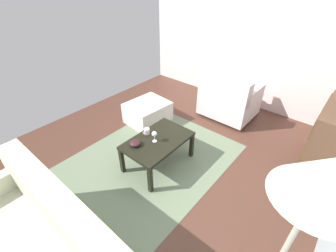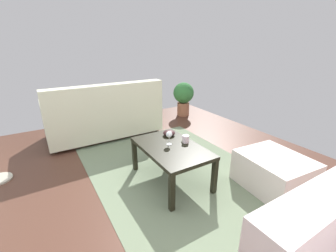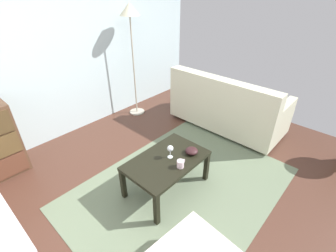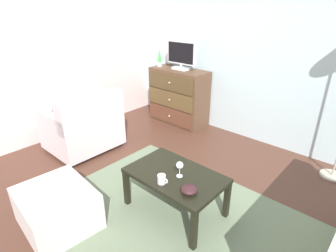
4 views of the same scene
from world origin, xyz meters
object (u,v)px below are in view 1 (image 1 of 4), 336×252
(coffee_table, at_px, (158,142))
(ottoman, at_px, (148,112))
(wine_glass, at_px, (154,134))
(bowl_decorative, at_px, (135,143))
(standing_lamp, at_px, (306,212))
(dresser, at_px, (332,139))
(armchair, at_px, (229,99))
(mug, at_px, (147,131))

(coffee_table, xyz_separation_m, ottoman, (-0.69, -0.89, -0.20))
(coffee_table, xyz_separation_m, wine_glass, (0.06, -0.01, 0.17))
(bowl_decorative, distance_m, standing_lamp, 2.32)
(dresser, bearing_deg, armchair, -101.43)
(ottoman, bearing_deg, dresser, 105.96)
(coffee_table, height_order, ottoman, coffee_table)
(mug, xyz_separation_m, standing_lamp, (1.04, 1.93, 1.13))
(armchair, relative_size, standing_lamp, 0.49)
(ottoman, bearing_deg, standing_lamp, 56.39)
(mug, bearing_deg, bowl_decorative, 12.26)
(dresser, distance_m, standing_lamp, 2.75)
(bowl_decorative, relative_size, armchair, 0.16)
(bowl_decorative, xyz_separation_m, armchair, (-2.07, 0.25, -0.12))
(dresser, height_order, mug, dresser)
(coffee_table, relative_size, ottoman, 1.32)
(wine_glass, relative_size, mug, 1.38)
(coffee_table, height_order, bowl_decorative, bowl_decorative)
(bowl_decorative, bearing_deg, standing_lamp, 67.54)
(bowl_decorative, relative_size, standing_lamp, 0.08)
(coffee_table, relative_size, armchair, 1.01)
(coffee_table, relative_size, wine_glass, 5.90)
(dresser, xyz_separation_m, standing_lamp, (2.51, -0.05, 1.14))
(wine_glass, relative_size, ottoman, 0.22)
(wine_glass, distance_m, bowl_decorative, 0.27)
(wine_glass, distance_m, standing_lamp, 2.26)
(bowl_decorative, xyz_separation_m, ottoman, (-0.97, -0.75, -0.28))
(mug, bearing_deg, coffee_table, 91.78)
(dresser, xyz_separation_m, ottoman, (0.76, -2.67, -0.28))
(armchair, xyz_separation_m, standing_lamp, (2.84, 1.63, 1.25))
(wine_glass, xyz_separation_m, ottoman, (-0.75, -0.88, -0.37))
(bowl_decorative, bearing_deg, mug, -167.74)
(coffee_table, bearing_deg, bowl_decorative, -26.93)
(mug, relative_size, armchair, 0.12)
(dresser, height_order, wine_glass, dresser)
(dresser, relative_size, bowl_decorative, 6.88)
(bowl_decorative, distance_m, ottoman, 1.26)
(standing_lamp, bearing_deg, wine_glass, -119.76)
(wine_glass, bearing_deg, standing_lamp, 60.24)
(ottoman, height_order, standing_lamp, standing_lamp)
(coffee_table, relative_size, standing_lamp, 0.49)
(mug, xyz_separation_m, bowl_decorative, (0.27, 0.06, -0.01))
(mug, bearing_deg, standing_lamp, 61.63)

